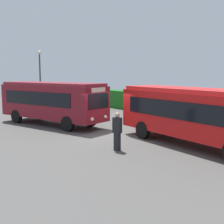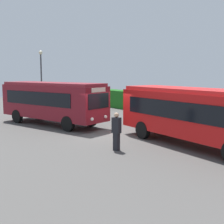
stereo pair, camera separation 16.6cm
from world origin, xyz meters
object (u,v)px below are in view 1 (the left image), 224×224
(bus_red, at_px, (197,113))
(person_center, at_px, (117,130))
(bus_maroon, at_px, (52,100))
(lamppost, at_px, (40,74))
(person_left, at_px, (101,107))
(traffic_cone, at_px, (99,111))

(bus_red, xyz_separation_m, person_center, (-1.71, -3.80, -0.73))
(bus_red, bearing_deg, bus_maroon, -160.32)
(bus_maroon, relative_size, lamppost, 1.54)
(person_left, xyz_separation_m, lamppost, (-8.55, -1.55, 2.62))
(person_center, bearing_deg, person_left, -137.75)
(bus_maroon, height_order, person_center, bus_maroon)
(lamppost, bearing_deg, person_left, 10.30)
(person_center, relative_size, traffic_cone, 3.10)
(traffic_cone, distance_m, lamppost, 7.28)
(person_center, xyz_separation_m, lamppost, (-16.86, 3.01, 2.65))
(person_center, distance_m, lamppost, 17.33)
(bus_maroon, xyz_separation_m, person_left, (0.25, 4.09, -0.75))
(bus_maroon, relative_size, person_left, 4.74)
(bus_red, xyz_separation_m, traffic_cone, (-12.97, 2.44, -1.42))
(person_center, bearing_deg, bus_maroon, -112.11)
(traffic_cone, height_order, lamppost, lamppost)
(bus_maroon, distance_m, lamppost, 8.88)
(bus_red, relative_size, lamppost, 1.64)
(person_center, height_order, lamppost, lamppost)
(bus_red, height_order, person_center, bus_red)
(bus_maroon, height_order, person_left, bus_maroon)
(person_center, distance_m, traffic_cone, 12.90)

